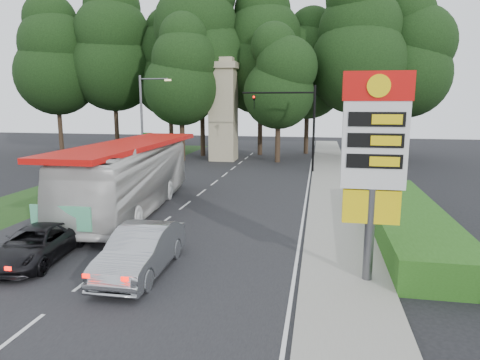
% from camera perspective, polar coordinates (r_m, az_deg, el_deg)
% --- Properties ---
extents(ground, '(120.00, 120.00, 0.00)m').
position_cam_1_polar(ground, '(15.31, -20.33, -13.07)').
color(ground, black).
rests_on(ground, ground).
extents(road_surface, '(14.00, 80.00, 0.02)m').
position_cam_1_polar(road_surface, '(25.78, -6.65, -2.87)').
color(road_surface, black).
rests_on(road_surface, ground).
extents(sidewalk_right, '(3.00, 80.00, 0.12)m').
position_cam_1_polar(sidewalk_right, '(24.68, 12.60, -3.55)').
color(sidewalk_right, gray).
rests_on(sidewalk_right, ground).
extents(grass_verge_left, '(5.00, 50.00, 0.02)m').
position_cam_1_polar(grass_verge_left, '(34.94, -18.74, 0.18)').
color(grass_verge_left, '#193814').
rests_on(grass_verge_left, ground).
extents(hedge, '(3.00, 14.00, 1.20)m').
position_cam_1_polar(hedge, '(21.03, 21.23, -4.96)').
color(hedge, '#225015').
rests_on(hedge, ground).
extents(gas_station_pylon, '(2.10, 0.45, 6.85)m').
position_cam_1_polar(gas_station_pylon, '(14.12, 17.47, 3.90)').
color(gas_station_pylon, '#59595E').
rests_on(gas_station_pylon, ground).
extents(traffic_signal_mast, '(6.10, 0.35, 7.20)m').
position_cam_1_polar(traffic_signal_mast, '(36.01, 7.74, 8.41)').
color(traffic_signal_mast, black).
rests_on(traffic_signal_mast, ground).
extents(streetlight_signs, '(2.75, 0.98, 8.00)m').
position_cam_1_polar(streetlight_signs, '(36.94, -12.66, 7.94)').
color(streetlight_signs, '#59595E').
rests_on(streetlight_signs, ground).
extents(monument, '(3.00, 3.00, 10.05)m').
position_cam_1_polar(monument, '(43.01, -2.23, 9.40)').
color(monument, tan).
rests_on(monument, ground).
extents(tree_far_west, '(8.96, 8.96, 17.60)m').
position_cam_1_polar(tree_far_west, '(53.96, -23.45, 14.73)').
color(tree_far_west, '#2D2116').
rests_on(tree_far_west, ground).
extents(tree_west_mid, '(9.80, 9.80, 19.25)m').
position_cam_1_polar(tree_west_mid, '(52.80, -16.63, 16.36)').
color(tree_west_mid, '#2D2116').
rests_on(tree_west_mid, ground).
extents(tree_west_near, '(8.40, 8.40, 16.50)m').
position_cam_1_polar(tree_west_near, '(52.13, -9.41, 14.88)').
color(tree_west_near, '#2D2116').
rests_on(tree_west_near, ground).
extents(tree_center_left, '(10.08, 10.08, 19.80)m').
position_cam_1_polar(tree_center_left, '(47.04, -5.19, 17.91)').
color(tree_center_left, '#2D2116').
rests_on(tree_center_left, ground).
extents(tree_center_right, '(9.24, 9.24, 18.15)m').
position_cam_1_polar(tree_center_right, '(47.66, 2.78, 16.63)').
color(tree_center_right, '#2D2116').
rests_on(tree_center_right, ground).
extents(tree_east_near, '(8.12, 8.12, 15.95)m').
position_cam_1_polar(tree_east_near, '(49.10, 9.08, 14.77)').
color(tree_east_near, '#2D2116').
rests_on(tree_east_near, ground).
extents(tree_east_mid, '(9.52, 9.52, 18.70)m').
position_cam_1_polar(tree_east_mid, '(45.40, 15.60, 17.00)').
color(tree_east_mid, '#2D2116').
rests_on(tree_east_mid, ground).
extents(tree_far_east, '(8.68, 8.68, 17.05)m').
position_cam_1_polar(tree_far_east, '(47.90, 21.51, 15.10)').
color(tree_far_east, '#2D2116').
rests_on(tree_far_east, ground).
extents(tree_monument_left, '(7.28, 7.28, 14.30)m').
position_cam_1_polar(tree_monument_left, '(43.19, -7.91, 14.06)').
color(tree_monument_left, '#2D2116').
rests_on(tree_monument_left, ground).
extents(tree_monument_right, '(6.72, 6.72, 13.20)m').
position_cam_1_polar(tree_monument_right, '(41.68, 5.18, 13.33)').
color(tree_monument_right, '#2D2116').
rests_on(tree_monument_right, ground).
extents(transit_bus, '(4.49, 13.64, 3.73)m').
position_cam_1_polar(transit_bus, '(24.08, -14.37, 0.42)').
color(transit_bus, silver).
rests_on(transit_bus, ground).
extents(sedan_silver, '(1.85, 5.02, 1.64)m').
position_cam_1_polar(sedan_silver, '(15.47, -13.08, -9.15)').
color(sedan_silver, '#999BA0').
rests_on(sedan_silver, ground).
extents(suv_charcoal, '(2.62, 4.86, 1.30)m').
position_cam_1_polar(suv_charcoal, '(17.92, -25.63, -7.78)').
color(suv_charcoal, black).
rests_on(suv_charcoal, ground).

